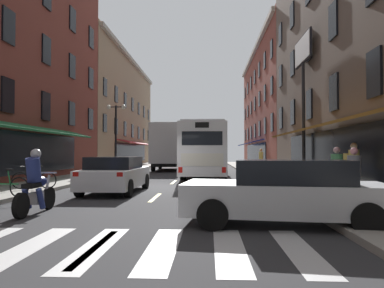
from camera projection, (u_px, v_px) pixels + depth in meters
ground_plane at (167, 189)px, 15.81m from camera, size 34.80×80.00×0.10m
lane_centre_dashes at (166, 188)px, 15.56m from camera, size 0.14×73.90×0.01m
crosswalk_near at (96, 247)px, 5.83m from camera, size 7.10×2.80×0.01m
sidewalk_left at (38, 186)px, 16.09m from camera, size 3.00×80.00×0.14m
sidewalk_right at (301, 187)px, 15.54m from camera, size 3.00×80.00×0.14m
billboard_sign at (303, 69)px, 19.47m from camera, size 0.40×3.09×7.83m
transit_bus at (205, 150)px, 23.50m from camera, size 2.73×11.30×3.33m
box_truck at (169, 147)px, 31.65m from camera, size 2.56×8.15×3.99m
sedan_near at (116, 174)px, 13.95m from camera, size 2.01×4.54×1.40m
sedan_mid at (286, 192)px, 7.67m from camera, size 4.49×2.32×1.40m
motorcycle_rider at (35, 186)px, 9.04m from camera, size 0.62×2.07×1.66m
bicycle_near at (4, 186)px, 11.25m from camera, size 1.71×0.48×0.91m
bicycle_mid at (34, 180)px, 13.99m from camera, size 1.70×0.49×0.91m
pedestrian_near at (354, 167)px, 12.27m from camera, size 0.49×0.51×1.77m
pedestrian_mid at (354, 175)px, 9.89m from camera, size 0.36×0.36×1.57m
pedestrian_far at (337, 171)px, 11.36m from camera, size 0.36×0.36×1.61m
pedestrian_rear at (261, 159)px, 30.05m from camera, size 0.36×0.36×1.77m
street_lamp_twin at (116, 135)px, 25.80m from camera, size 1.42×0.32×4.93m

